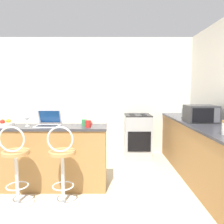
# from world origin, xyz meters

# --- Properties ---
(ground_plane) EXTENTS (20.00, 20.00, 0.00)m
(ground_plane) POSITION_xyz_m (0.00, 0.00, 0.00)
(ground_plane) COLOR #BCAD8E
(wall_back) EXTENTS (12.00, 0.06, 2.60)m
(wall_back) POSITION_xyz_m (0.00, 2.56, 1.30)
(wall_back) COLOR silver
(wall_back) RESTS_ON ground_plane
(breakfast_bar) EXTENTS (1.69, 0.49, 0.93)m
(breakfast_bar) POSITION_xyz_m (-0.56, 0.78, 0.47)
(breakfast_bar) COLOR #9E703D
(breakfast_bar) RESTS_ON ground_plane
(counter_right) EXTENTS (0.63, 3.06, 0.93)m
(counter_right) POSITION_xyz_m (1.81, 1.02, 0.47)
(counter_right) COLOR #9E703D
(counter_right) RESTS_ON ground_plane
(bar_stool_near) EXTENTS (0.40, 0.40, 1.03)m
(bar_stool_near) POSITION_xyz_m (-0.86, 0.28, 0.49)
(bar_stool_near) COLOR silver
(bar_stool_near) RESTS_ON ground_plane
(bar_stool_far) EXTENTS (0.40, 0.40, 1.03)m
(bar_stool_far) POSITION_xyz_m (-0.27, 0.28, 0.49)
(bar_stool_far) COLOR silver
(bar_stool_far) RESTS_ON ground_plane
(laptop) EXTENTS (0.34, 0.31, 0.23)m
(laptop) POSITION_xyz_m (-0.58, 0.81, 0.99)
(laptop) COLOR silver
(laptop) RESTS_ON breakfast_bar
(microwave) EXTENTS (0.47, 0.40, 0.28)m
(microwave) POSITION_xyz_m (1.79, 1.12, 1.07)
(microwave) COLOR #2D2D30
(microwave) RESTS_ON counter_right
(toaster) EXTENTS (0.25, 0.29, 0.17)m
(toaster) POSITION_xyz_m (1.83, 1.72, 1.02)
(toaster) COLOR #9EA3A8
(toaster) RESTS_ON counter_right
(stove_range) EXTENTS (0.54, 0.61, 0.94)m
(stove_range) POSITION_xyz_m (0.90, 2.21, 0.47)
(stove_range) COLOR #9EA3A8
(stove_range) RESTS_ON ground_plane
(mug_green) EXTENTS (0.10, 0.08, 0.09)m
(mug_green) POSITION_xyz_m (-0.05, 0.82, 0.98)
(mug_green) COLOR #338447
(mug_green) RESTS_ON breakfast_bar
(fruit_bowl) EXTENTS (0.25, 0.25, 0.11)m
(fruit_bowl) POSITION_xyz_m (-1.20, 0.74, 0.97)
(fruit_bowl) COLOR silver
(fruit_bowl) RESTS_ON breakfast_bar
(mug_red) EXTENTS (0.10, 0.08, 0.10)m
(mug_red) POSITION_xyz_m (0.02, 0.68, 0.98)
(mug_red) COLOR red
(mug_red) RESTS_ON breakfast_bar
(pepper_mill) EXTENTS (0.05, 0.05, 0.22)m
(pepper_mill) POSITION_xyz_m (1.99, 1.50, 1.03)
(pepper_mill) COLOR #4C2D19
(pepper_mill) RESTS_ON counter_right
(wine_glass_short) EXTENTS (0.08, 0.08, 0.17)m
(wine_glass_short) POSITION_xyz_m (-0.88, 0.77, 1.05)
(wine_glass_short) COLOR silver
(wine_glass_short) RESTS_ON breakfast_bar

